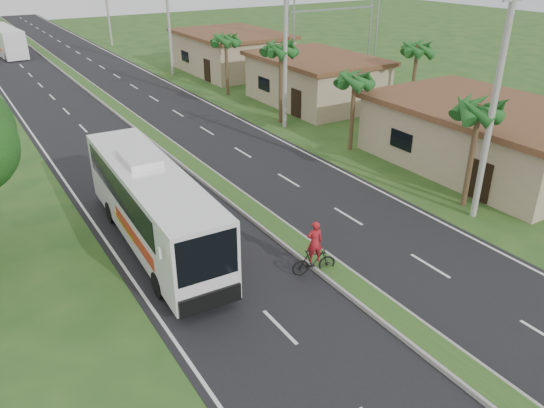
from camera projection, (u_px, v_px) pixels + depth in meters
ground at (361, 294)px, 19.07m from camera, size 180.00×180.00×0.00m
road_asphalt at (158, 140)px, 34.31m from camera, size 14.00×160.00×0.02m
median_strip at (158, 138)px, 34.27m from camera, size 1.20×160.00×0.18m
lane_edge_left at (50, 160)px, 31.12m from camera, size 0.12×160.00×0.01m
lane_edge_right at (248, 124)px, 37.52m from camera, size 0.12×160.00×0.01m
shop_near at (485, 136)px, 29.55m from camera, size 8.60×12.60×3.52m
shop_mid at (315, 80)px, 41.72m from camera, size 7.60×10.60×3.67m
shop_far at (231, 52)px, 52.36m from camera, size 8.60×11.60×3.82m
palm_verge_a at (480, 110)px, 23.59m from camera, size 2.40×2.40×5.45m
palm_verge_b at (355, 79)px, 30.80m from camera, size 2.40×2.40×5.05m
palm_verge_c at (281, 49)px, 35.52m from camera, size 2.40×2.40×5.85m
palm_verge_d at (226, 39)px, 42.87m from camera, size 2.40×2.40×5.25m
palm_behind_shop at (417, 48)px, 36.71m from camera, size 2.40×2.40×5.65m
utility_pole_a at (495, 95)px, 22.18m from camera, size 1.60×0.28×11.00m
utility_pole_b at (285, 33)px, 34.11m from camera, size 3.20×0.28×12.00m
utility_pole_c at (168, 13)px, 49.62m from camera, size 1.60×0.28×11.00m
utility_pole_d at (106, 0)px, 64.98m from camera, size 1.60×0.28×10.50m
billboard_lattice at (336, 0)px, 49.47m from camera, size 10.18×1.18×12.07m
coach_bus_main at (152, 201)px, 21.40m from camera, size 2.80×11.36×3.64m
coach_bus_far at (5, 39)px, 60.74m from camera, size 3.11×10.71×3.08m
motorcyclist at (314, 255)px, 19.93m from camera, size 1.80×0.95×2.24m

